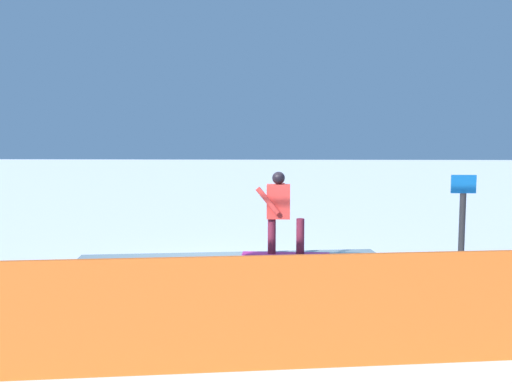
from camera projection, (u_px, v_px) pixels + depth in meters
ground_plane at (231, 287)px, 9.25m from camera, size 120.00×120.00×0.00m
grind_box at (231, 273)px, 9.22m from camera, size 5.19×1.31×0.55m
snowboarder at (280, 210)px, 9.22m from camera, size 1.53×0.42×1.44m
safety_fence at (203, 315)px, 5.79m from camera, size 12.49×1.78×1.29m
trail_marker at (462, 230)px, 8.78m from camera, size 0.40×0.10×1.97m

